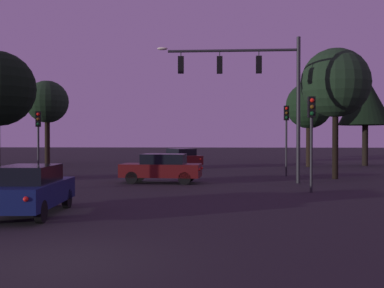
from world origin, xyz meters
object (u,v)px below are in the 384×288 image
Objects in this scene: traffic_light_corner_right at (286,126)px; tree_behind_sign at (365,100)px; traffic_light_median at (312,124)px; tree_right_cluster at (47,102)px; traffic_light_far_side at (38,131)px; tree_center_horizon at (336,83)px; car_nearside_lane at (30,189)px; tree_lot_edge at (309,106)px; car_crossing_left at (162,168)px; traffic_signal_mast_arm at (253,81)px; car_far_lane at (180,158)px.

traffic_light_corner_right is 0.56× the size of tree_behind_sign.
traffic_light_median is 0.54× the size of tree_right_cluster.
traffic_light_far_side is 0.52× the size of tree_center_horizon.
tree_lot_edge reaches higher than car_nearside_lane.
traffic_light_far_side is (-14.68, -2.28, -0.30)m from traffic_light_corner_right.
tree_right_cluster is at bearing 108.04° from traffic_light_far_side.
tree_right_cluster is at bearing 125.04° from car_crossing_left.
tree_right_cluster is at bearing 171.51° from tree_lot_edge.
tree_right_cluster is at bearing 134.51° from traffic_signal_mast_arm.
traffic_light_corner_right is at bearing -33.72° from tree_right_cluster.
car_far_lane is (7.59, 10.19, -1.99)m from traffic_light_far_side.
tree_behind_sign is at bearing 55.46° from traffic_signal_mast_arm.
tree_center_horizon is 1.09× the size of tree_lot_edge.
traffic_light_corner_right reaches higher than car_crossing_left.
car_crossing_left is at bearing -177.24° from traffic_signal_mast_arm.
tree_right_cluster is at bearing 145.96° from tree_center_horizon.
tree_lot_edge is (10.44, 1.80, 4.18)m from car_far_lane.
car_crossing_left is (-4.80, -0.23, -4.55)m from traffic_signal_mast_arm.
tree_right_cluster is (-12.61, 5.24, 4.84)m from car_far_lane.
car_crossing_left is (2.90, 10.36, -0.00)m from car_nearside_lane.
tree_center_horizon is (-5.91, -13.13, -0.09)m from tree_behind_sign.
traffic_light_far_side is at bearing 170.00° from traffic_signal_mast_arm.
traffic_light_far_side is 16.48m from tree_right_cluster.
traffic_light_corner_right is at bearing -126.72° from tree_behind_sign.
tree_right_cluster reaches higher than car_crossing_left.
traffic_light_median reaches higher than car_nearside_lane.
tree_behind_sign reaches higher than car_crossing_left.
traffic_signal_mast_arm is 13.86m from car_nearside_lane.
tree_behind_sign is at bearing 53.28° from traffic_light_corner_right.
tree_behind_sign reaches higher than tree_center_horizon.
traffic_light_far_side is 0.84× the size of car_far_lane.
car_crossing_left is at bearing 149.92° from traffic_light_median.
traffic_signal_mast_arm reaches higher than traffic_light_corner_right.
traffic_light_far_side is (-14.39, 6.40, -0.16)m from traffic_light_median.
traffic_light_corner_right reaches higher than car_nearside_lane.
tree_lot_edge is (23.05, -3.44, -0.65)m from tree_right_cluster.
traffic_signal_mast_arm is 1.01× the size of tree_center_horizon.
traffic_light_corner_right reaches higher than traffic_light_median.
tree_lot_edge is at bearing 61.46° from car_nearside_lane.
tree_right_cluster is (-28.12, 1.87, 0.05)m from tree_behind_sign.
traffic_light_far_side is 17.40m from tree_center_horizon.
tree_right_cluster is (-12.50, 17.83, 4.84)m from car_crossing_left.
tree_behind_sign reaches higher than traffic_light_corner_right.
traffic_light_median is (-0.29, -8.68, -0.14)m from traffic_light_corner_right.
tree_behind_sign reaches higher than tree_lot_edge.
tree_center_horizon reaches higher than tree_lot_edge.
traffic_signal_mast_arm is 1.75× the size of car_nearside_lane.
tree_behind_sign is 1.13× the size of tree_lot_edge.
tree_right_cluster is at bearing 176.19° from tree_behind_sign.
tree_lot_edge is at bearing -8.49° from tree_right_cluster.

